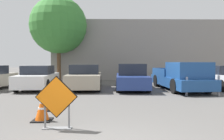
{
  "coord_description": "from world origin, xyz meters",
  "views": [
    {
      "loc": [
        0.09,
        -3.54,
        1.65
      ],
      "look_at": [
        0.34,
        10.84,
        1.09
      ],
      "focal_mm": 35.0,
      "sensor_mm": 36.0,
      "label": 1
    }
  ],
  "objects_px": {
    "traffic_cone_fourth": "(52,91)",
    "parked_car_third": "(85,78)",
    "traffic_cone_fifth": "(52,88)",
    "bollard_second": "(219,85)",
    "traffic_cone_second": "(46,101)",
    "bollard_nearest": "(187,86)",
    "parked_car_fifth": "(224,78)",
    "traffic_cone_third": "(49,94)",
    "parked_car_second": "(38,78)",
    "road_closed_sign": "(57,101)",
    "pickup_truck": "(182,78)",
    "parked_car_fourth": "(132,78)",
    "traffic_cone_nearest": "(42,109)"
  },
  "relations": [
    {
      "from": "bollard_second",
      "to": "parked_car_fifth",
      "type": "bearing_deg",
      "value": 57.31
    },
    {
      "from": "bollard_second",
      "to": "pickup_truck",
      "type": "bearing_deg",
      "value": 118.71
    },
    {
      "from": "bollard_second",
      "to": "parked_car_fourth",
      "type": "bearing_deg",
      "value": 147.39
    },
    {
      "from": "traffic_cone_third",
      "to": "parked_car_second",
      "type": "bearing_deg",
      "value": 112.73
    },
    {
      "from": "traffic_cone_fourth",
      "to": "parked_car_third",
      "type": "distance_m",
      "value": 3.59
    },
    {
      "from": "road_closed_sign",
      "to": "bollard_second",
      "type": "distance_m",
      "value": 8.32
    },
    {
      "from": "parked_car_second",
      "to": "parked_car_third",
      "type": "xyz_separation_m",
      "value": [
        2.8,
        0.06,
        0.02
      ]
    },
    {
      "from": "traffic_cone_third",
      "to": "parked_car_third",
      "type": "bearing_deg",
      "value": 78.97
    },
    {
      "from": "traffic_cone_second",
      "to": "road_closed_sign",
      "type": "bearing_deg",
      "value": -67.66
    },
    {
      "from": "parked_car_fifth",
      "to": "traffic_cone_second",
      "type": "bearing_deg",
      "value": 30.75
    },
    {
      "from": "parked_car_second",
      "to": "pickup_truck",
      "type": "height_order",
      "value": "pickup_truck"
    },
    {
      "from": "traffic_cone_fifth",
      "to": "bollard_second",
      "type": "distance_m",
      "value": 8.21
    },
    {
      "from": "road_closed_sign",
      "to": "traffic_cone_fifth",
      "type": "relative_size",
      "value": 2.08
    },
    {
      "from": "traffic_cone_fourth",
      "to": "parked_car_fifth",
      "type": "xyz_separation_m",
      "value": [
        9.53,
        3.18,
        0.34
      ]
    },
    {
      "from": "traffic_cone_nearest",
      "to": "parked_car_fourth",
      "type": "relative_size",
      "value": 0.16
    },
    {
      "from": "road_closed_sign",
      "to": "traffic_cone_third",
      "type": "distance_m",
      "value": 3.46
    },
    {
      "from": "traffic_cone_fourth",
      "to": "bollard_nearest",
      "type": "relative_size",
      "value": 0.71
    },
    {
      "from": "traffic_cone_fourth",
      "to": "parked_car_fifth",
      "type": "height_order",
      "value": "parked_car_fifth"
    },
    {
      "from": "traffic_cone_fourth",
      "to": "parked_car_fifth",
      "type": "distance_m",
      "value": 10.06
    },
    {
      "from": "parked_car_fourth",
      "to": "pickup_truck",
      "type": "height_order",
      "value": "pickup_truck"
    },
    {
      "from": "traffic_cone_third",
      "to": "road_closed_sign",
      "type": "bearing_deg",
      "value": -72.19
    },
    {
      "from": "parked_car_fourth",
      "to": "bollard_nearest",
      "type": "bearing_deg",
      "value": 136.05
    },
    {
      "from": "traffic_cone_fourth",
      "to": "parked_car_fourth",
      "type": "distance_m",
      "value": 5.02
    },
    {
      "from": "traffic_cone_fifth",
      "to": "parked_car_fifth",
      "type": "xyz_separation_m",
      "value": [
        9.84,
        1.85,
        0.35
      ]
    },
    {
      "from": "road_closed_sign",
      "to": "traffic_cone_nearest",
      "type": "height_order",
      "value": "road_closed_sign"
    },
    {
      "from": "bollard_nearest",
      "to": "parked_car_third",
      "type": "bearing_deg",
      "value": 151.61
    },
    {
      "from": "bollard_second",
      "to": "traffic_cone_fourth",
      "type": "bearing_deg",
      "value": -175.76
    },
    {
      "from": "parked_car_second",
      "to": "parked_car_fourth",
      "type": "height_order",
      "value": "parked_car_fourth"
    },
    {
      "from": "traffic_cone_second",
      "to": "parked_car_third",
      "type": "distance_m",
      "value": 5.89
    },
    {
      "from": "traffic_cone_fourth",
      "to": "pickup_truck",
      "type": "relative_size",
      "value": 0.12
    },
    {
      "from": "traffic_cone_fourth",
      "to": "parked_car_third",
      "type": "height_order",
      "value": "parked_car_third"
    },
    {
      "from": "parked_car_fourth",
      "to": "traffic_cone_fifth",
      "type": "bearing_deg",
      "value": 25.22
    },
    {
      "from": "parked_car_fifth",
      "to": "bollard_second",
      "type": "height_order",
      "value": "parked_car_fifth"
    },
    {
      "from": "parked_car_third",
      "to": "traffic_cone_fifth",
      "type": "bearing_deg",
      "value": 53.55
    },
    {
      "from": "traffic_cone_second",
      "to": "bollard_nearest",
      "type": "bearing_deg",
      "value": 27.31
    },
    {
      "from": "pickup_truck",
      "to": "parked_car_fourth",
      "type": "bearing_deg",
      "value": -13.85
    },
    {
      "from": "traffic_cone_fourth",
      "to": "parked_car_fifth",
      "type": "bearing_deg",
      "value": 18.46
    },
    {
      "from": "traffic_cone_nearest",
      "to": "parked_car_fifth",
      "type": "xyz_separation_m",
      "value": [
        8.83,
        6.91,
        0.32
      ]
    },
    {
      "from": "traffic_cone_nearest",
      "to": "traffic_cone_third",
      "type": "distance_m",
      "value": 2.55
    },
    {
      "from": "road_closed_sign",
      "to": "parked_car_third",
      "type": "height_order",
      "value": "parked_car_third"
    },
    {
      "from": "traffic_cone_fifth",
      "to": "bollard_nearest",
      "type": "height_order",
      "value": "bollard_nearest"
    },
    {
      "from": "traffic_cone_third",
      "to": "parked_car_fifth",
      "type": "bearing_deg",
      "value": 25.33
    },
    {
      "from": "parked_car_second",
      "to": "bollard_second",
      "type": "distance_m",
      "value": 9.92
    },
    {
      "from": "traffic_cone_second",
      "to": "pickup_truck",
      "type": "bearing_deg",
      "value": 38.7
    },
    {
      "from": "road_closed_sign",
      "to": "traffic_cone_fourth",
      "type": "relative_size",
      "value": 2.01
    },
    {
      "from": "traffic_cone_nearest",
      "to": "pickup_truck",
      "type": "height_order",
      "value": "pickup_truck"
    },
    {
      "from": "road_closed_sign",
      "to": "bollard_second",
      "type": "bearing_deg",
      "value": 37.71
    },
    {
      "from": "parked_car_second",
      "to": "traffic_cone_fourth",
      "type": "bearing_deg",
      "value": 114.53
    },
    {
      "from": "parked_car_third",
      "to": "parked_car_fourth",
      "type": "xyz_separation_m",
      "value": [
        2.8,
        -0.29,
        0.02
      ]
    },
    {
      "from": "traffic_cone_fourth",
      "to": "pickup_truck",
      "type": "xyz_separation_m",
      "value": [
        6.76,
        2.61,
        0.41
      ]
    }
  ]
}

